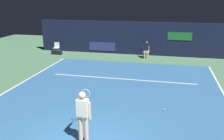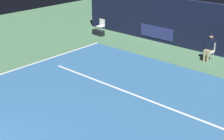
{
  "view_description": "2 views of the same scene",
  "coord_description": "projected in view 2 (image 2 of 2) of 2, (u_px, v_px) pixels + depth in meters",
  "views": [
    {
      "loc": [
        2.4,
        -6.29,
        4.51
      ],
      "look_at": [
        -0.23,
        5.3,
        0.98
      ],
      "focal_mm": 39.86,
      "sensor_mm": 36.0,
      "label": 1
    },
    {
      "loc": [
        6.96,
        -1.75,
        5.5
      ],
      "look_at": [
        -0.23,
        6.33,
        1.02
      ],
      "focal_mm": 50.43,
      "sensor_mm": 36.0,
      "label": 2
    }
  ],
  "objects": [
    {
      "name": "back_wall",
      "position": [
        205.0,
        28.0,
        16.28
      ],
      "size": [
        16.28,
        0.33,
        2.6
      ],
      "color": "#141933",
      "rests_on": "ground"
    },
    {
      "name": "equipment_bag",
      "position": [
        98.0,
        33.0,
        19.59
      ],
      "size": [
        0.86,
        0.39,
        0.32
      ],
      "primitive_type": "cube",
      "rotation": [
        0.0,
        0.0,
        -0.08
      ],
      "color": "black",
      "rests_on": "ground"
    },
    {
      "name": "courtside_chair_near",
      "position": [
        101.0,
        25.0,
        19.93
      ],
      "size": [
        0.47,
        0.44,
        0.88
      ],
      "color": "white",
      "rests_on": "ground"
    },
    {
      "name": "court_surface",
      "position": [
        88.0,
        111.0,
        10.91
      ],
      "size": [
        10.47,
        11.62,
        0.01
      ],
      "primitive_type": "cube",
      "color": "#336699",
      "rests_on": "ground"
    },
    {
      "name": "line_service",
      "position": [
        125.0,
        91.0,
        12.31
      ],
      "size": [
        8.17,
        0.1,
        0.01
      ],
      "primitive_type": "cube",
      "color": "white",
      "rests_on": "court_surface"
    },
    {
      "name": "line_sideline_right",
      "position": [
        7.0,
        72.0,
        14.09
      ],
      "size": [
        0.1,
        11.62,
        0.01
      ],
      "primitive_type": "cube",
      "color": "white",
      "rests_on": "court_surface"
    },
    {
      "name": "line_judge_on_chair",
      "position": [
        209.0,
        47.0,
        15.24
      ],
      "size": [
        0.44,
        0.53,
        1.32
      ],
      "color": "white",
      "rests_on": "ground"
    },
    {
      "name": "ground_plane",
      "position": [
        88.0,
        111.0,
        10.91
      ],
      "size": [
        32.1,
        32.1,
        0.0
      ],
      "primitive_type": "plane",
      "color": "#4C7A56"
    }
  ]
}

